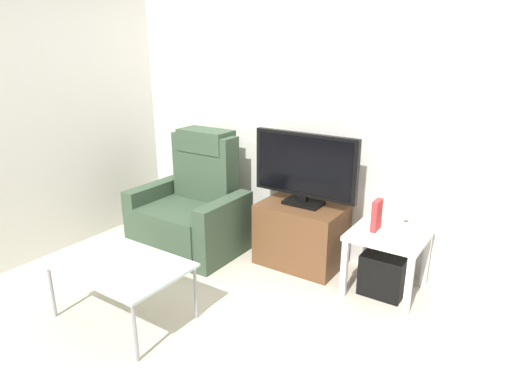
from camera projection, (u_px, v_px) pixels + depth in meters
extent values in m
plane|color=beige|center=(232.00, 301.00, 3.34)|extent=(6.40, 6.40, 0.00)
cube|color=silver|center=(308.00, 109.00, 3.81)|extent=(6.40, 0.06, 2.60)
cube|color=silver|center=(58.00, 107.00, 3.92)|extent=(0.06, 4.48, 2.60)
cube|color=brown|center=(301.00, 234.00, 3.83)|extent=(0.70, 0.48, 0.54)
cube|color=black|center=(288.00, 232.00, 3.61)|extent=(0.65, 0.02, 0.02)
cube|color=black|center=(291.00, 226.00, 3.64)|extent=(0.34, 0.11, 0.04)
cube|color=black|center=(303.00, 203.00, 3.76)|extent=(0.32, 0.20, 0.03)
cube|color=black|center=(304.00, 198.00, 3.74)|extent=(0.06, 0.04, 0.05)
cube|color=black|center=(305.00, 165.00, 3.65)|extent=(0.92, 0.05, 0.53)
cube|color=black|center=(303.00, 166.00, 3.63)|extent=(0.85, 0.01, 0.48)
cube|color=#384C38|center=(189.00, 228.00, 4.13)|extent=(0.70, 0.72, 0.42)
cube|color=#384C38|center=(205.00, 167.00, 4.18)|extent=(0.64, 0.20, 0.62)
cube|color=#384C38|center=(206.00, 140.00, 4.11)|extent=(0.50, 0.26, 0.20)
cube|color=#384C38|center=(156.00, 211.00, 4.33)|extent=(0.14, 0.68, 0.56)
cube|color=#384C38|center=(224.00, 231.00, 3.88)|extent=(0.14, 0.68, 0.56)
cube|color=white|center=(389.00, 234.00, 3.32)|extent=(0.54, 0.54, 0.04)
cube|color=white|center=(344.00, 268.00, 3.34)|extent=(0.04, 0.04, 0.46)
cube|color=white|center=(408.00, 287.00, 3.09)|extent=(0.04, 0.04, 0.46)
cube|color=white|center=(367.00, 246.00, 3.71)|extent=(0.04, 0.04, 0.46)
cube|color=white|center=(426.00, 260.00, 3.46)|extent=(0.04, 0.04, 0.46)
cube|color=black|center=(385.00, 272.00, 3.42)|extent=(0.32, 0.32, 0.32)
cube|color=red|center=(377.00, 215.00, 3.31)|extent=(0.04, 0.13, 0.24)
cube|color=white|center=(396.00, 217.00, 3.26)|extent=(0.07, 0.20, 0.25)
cube|color=#B2C6C1|center=(121.00, 265.00, 3.01)|extent=(0.90, 0.60, 0.02)
cylinder|color=gray|center=(52.00, 291.00, 3.09)|extent=(0.02, 0.02, 0.40)
cylinder|color=gray|center=(135.00, 333.00, 2.65)|extent=(0.02, 0.02, 0.40)
cylinder|color=gray|center=(115.00, 261.00, 3.51)|extent=(0.02, 0.02, 0.40)
cylinder|color=gray|center=(195.00, 293.00, 3.07)|extent=(0.02, 0.02, 0.40)
cube|color=#B7B7BC|center=(142.00, 265.00, 2.98)|extent=(0.15, 0.16, 0.01)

